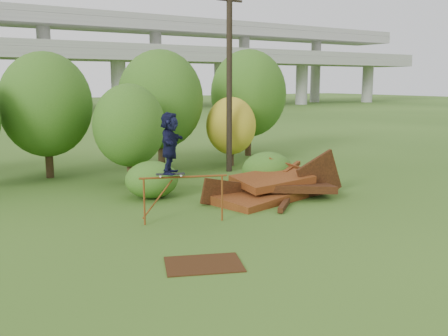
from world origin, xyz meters
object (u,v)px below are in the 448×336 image
skater (170,143)px  utility_pole (229,79)px  scrap_pile (274,188)px  flat_plate (204,264)px

skater → utility_pole: size_ratio=0.21×
scrap_pile → flat_plate: (-5.80, -4.54, -0.39)m
flat_plate → utility_pole: bearing=53.8°
scrap_pile → utility_pole: size_ratio=0.68×
utility_pole → skater: bearing=-134.7°
flat_plate → skater: bearing=75.1°
skater → utility_pole: 9.57m
scrap_pile → utility_pole: utility_pole is taller
skater → scrap_pile: bearing=-42.6°
flat_plate → utility_pole: (7.56, 10.31, 4.49)m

